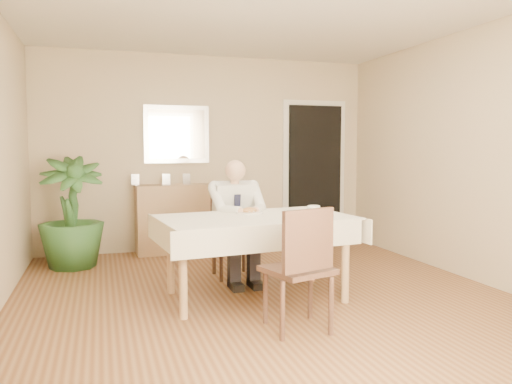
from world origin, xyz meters
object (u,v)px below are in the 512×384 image
object	(u,v)px
seated_man	(238,215)
sideboard	(180,218)
chair_far	(231,232)
chair_near	(302,262)
potted_palm	(71,212)
dining_table	(255,226)
coffee_mug	(314,211)

from	to	relation	value
seated_man	sideboard	world-z (taller)	seated_man
chair_far	chair_near	size ratio (longest dim) A/B	0.89
chair_far	sideboard	world-z (taller)	sideboard
chair_near	potted_palm	xyz separation A→B (m)	(-1.72, 2.68, 0.11)
chair_near	sideboard	size ratio (longest dim) A/B	0.84
dining_table	sideboard	distance (m)	2.27
chair_near	coffee_mug	size ratio (longest dim) A/B	7.71
chair_near	seated_man	size ratio (longest dim) A/B	0.75
chair_near	seated_man	distance (m)	1.54
dining_table	coffee_mug	xyz separation A→B (m)	(0.52, -0.13, 0.13)
chair_near	potted_palm	size ratio (longest dim) A/B	0.73
sideboard	seated_man	bearing A→B (deg)	-79.96
chair_far	coffee_mug	bearing A→B (deg)	-54.88
chair_far	seated_man	bearing A→B (deg)	-82.19
coffee_mug	chair_near	bearing A→B (deg)	-119.24
seated_man	potted_palm	bearing A→B (deg)	145.16
coffee_mug	potted_palm	distance (m)	2.88
chair_near	chair_far	bearing A→B (deg)	75.15
coffee_mug	sideboard	size ratio (longest dim) A/B	0.11
sideboard	chair_near	bearing A→B (deg)	-84.47
chair_near	sideboard	distance (m)	3.19
chair_far	sideboard	size ratio (longest dim) A/B	0.75
seated_man	potted_palm	xyz separation A→B (m)	(-1.66, 1.15, -0.05)
dining_table	potted_palm	xyz separation A→B (m)	(-1.66, 1.75, -0.03)
chair_far	coffee_mug	size ratio (longest dim) A/B	6.85
coffee_mug	sideboard	distance (m)	2.54
dining_table	chair_far	world-z (taller)	chair_far
chair_far	sideboard	xyz separation A→B (m)	(-0.35, 1.36, -0.02)
dining_table	sideboard	world-z (taller)	sideboard
coffee_mug	chair_far	bearing A→B (deg)	117.32
chair_near	sideboard	bearing A→B (deg)	80.49
chair_far	coffee_mug	xyz separation A→B (m)	(0.52, -1.00, 0.34)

